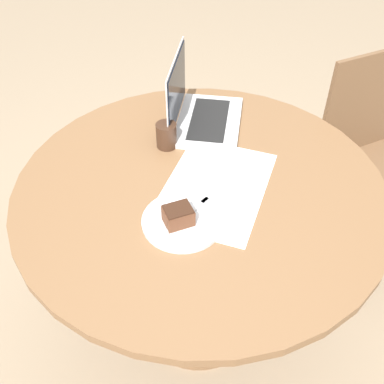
{
  "coord_description": "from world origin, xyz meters",
  "views": [
    {
      "loc": [
        -0.81,
        -0.61,
        1.65
      ],
      "look_at": [
        -0.08,
        -0.03,
        0.79
      ],
      "focal_mm": 42.0,
      "sensor_mm": 36.0,
      "label": 1
    }
  ],
  "objects_px": {
    "plate": "(183,221)",
    "laptop": "(200,112)",
    "chair": "(372,164)",
    "coffee_glass": "(166,135)"
  },
  "relations": [
    {
      "from": "plate",
      "to": "laptop",
      "type": "relative_size",
      "value": 0.58
    },
    {
      "from": "chair",
      "to": "plate",
      "type": "relative_size",
      "value": 4.0
    },
    {
      "from": "plate",
      "to": "coffee_glass",
      "type": "distance_m",
      "value": 0.36
    },
    {
      "from": "chair",
      "to": "plate",
      "type": "distance_m",
      "value": 1.01
    },
    {
      "from": "chair",
      "to": "plate",
      "type": "xyz_separation_m",
      "value": [
        -0.94,
        0.24,
        0.28
      ]
    },
    {
      "from": "chair",
      "to": "laptop",
      "type": "distance_m",
      "value": 0.79
    },
    {
      "from": "chair",
      "to": "coffee_glass",
      "type": "relative_size",
      "value": 10.68
    },
    {
      "from": "plate",
      "to": "coffee_glass",
      "type": "height_order",
      "value": "coffee_glass"
    },
    {
      "from": "plate",
      "to": "chair",
      "type": "bearing_deg",
      "value": -14.56
    },
    {
      "from": "coffee_glass",
      "to": "laptop",
      "type": "distance_m",
      "value": 0.17
    }
  ]
}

